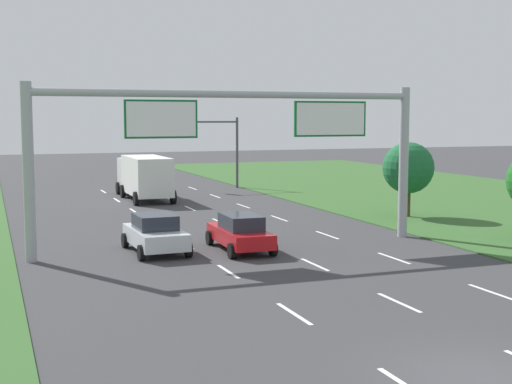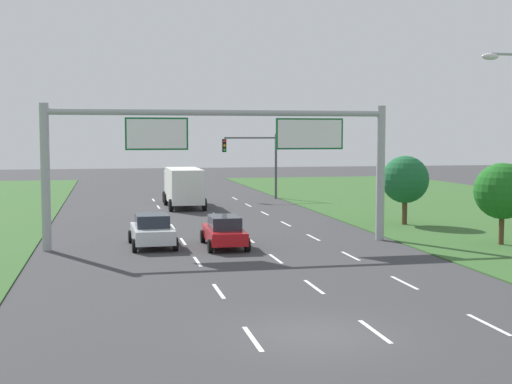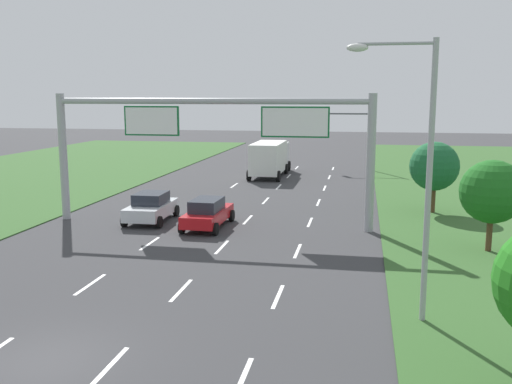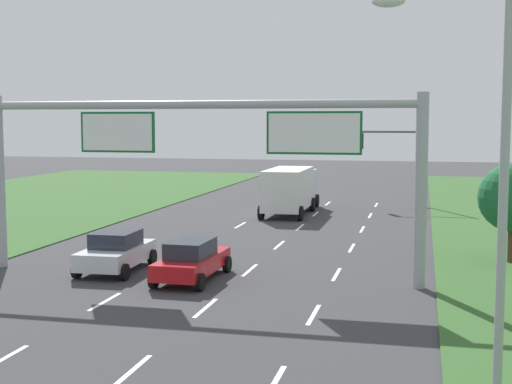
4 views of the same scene
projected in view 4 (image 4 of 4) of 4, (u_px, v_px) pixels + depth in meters
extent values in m
cube|color=white|center=(1.00, 360.00, 17.85)|extent=(0.14, 2.40, 0.01)
cube|color=white|center=(105.00, 302.00, 23.66)|extent=(0.14, 2.40, 0.01)
cube|color=white|center=(168.00, 266.00, 29.47)|extent=(0.14, 2.40, 0.01)
cube|color=white|center=(210.00, 242.00, 35.29)|extent=(0.14, 2.40, 0.01)
cube|color=white|center=(240.00, 225.00, 41.10)|extent=(0.14, 2.40, 0.01)
cube|color=white|center=(263.00, 212.00, 46.91)|extent=(0.14, 2.40, 0.01)
cube|color=white|center=(281.00, 202.00, 52.72)|extent=(0.14, 2.40, 0.01)
cube|color=white|center=(131.00, 371.00, 17.05)|extent=(0.14, 2.40, 0.01)
cube|color=white|center=(206.00, 308.00, 22.86)|extent=(0.14, 2.40, 0.01)
cube|color=white|center=(250.00, 270.00, 28.68)|extent=(0.14, 2.40, 0.01)
cube|color=white|center=(279.00, 245.00, 34.49)|extent=(0.14, 2.40, 0.01)
cube|color=white|center=(300.00, 227.00, 40.30)|extent=(0.14, 2.40, 0.01)
cube|color=white|center=(316.00, 214.00, 46.11)|extent=(0.14, 2.40, 0.01)
cube|color=white|center=(328.00, 204.00, 51.93)|extent=(0.14, 2.40, 0.01)
cube|color=white|center=(274.00, 384.00, 16.26)|extent=(0.14, 2.40, 0.01)
cube|color=white|center=(314.00, 315.00, 22.07)|extent=(0.14, 2.40, 0.01)
cube|color=white|center=(337.00, 274.00, 27.88)|extent=(0.14, 2.40, 0.01)
cube|color=white|center=(352.00, 248.00, 33.69)|extent=(0.14, 2.40, 0.01)
cube|color=white|center=(362.00, 229.00, 39.51)|extent=(0.14, 2.40, 0.01)
cube|color=white|center=(370.00, 215.00, 45.32)|extent=(0.14, 2.40, 0.01)
cube|color=white|center=(376.00, 205.00, 51.13)|extent=(0.14, 2.40, 0.01)
cube|color=red|center=(192.00, 263.00, 26.88)|extent=(1.82, 4.42, 0.61)
cube|color=#232833|center=(191.00, 248.00, 26.66)|extent=(1.46, 2.25, 0.62)
cylinder|color=black|center=(185.00, 262.00, 28.71)|extent=(0.23, 0.64, 0.64)
cylinder|color=black|center=(227.00, 264.00, 28.27)|extent=(0.23, 0.64, 0.64)
cylinder|color=black|center=(154.00, 279.00, 25.54)|extent=(0.23, 0.64, 0.64)
cylinder|color=black|center=(200.00, 282.00, 25.11)|extent=(0.23, 0.64, 0.64)
cube|color=silver|center=(116.00, 255.00, 28.44)|extent=(2.00, 4.21, 0.67)
cube|color=#232833|center=(116.00, 239.00, 28.40)|extent=(1.63, 2.03, 0.61)
cylinder|color=black|center=(109.00, 255.00, 30.16)|extent=(0.24, 0.65, 0.64)
cylinder|color=black|center=(152.00, 257.00, 29.77)|extent=(0.24, 0.65, 0.64)
cylinder|color=black|center=(77.00, 270.00, 27.17)|extent=(0.24, 0.65, 0.64)
cylinder|color=black|center=(124.00, 272.00, 26.79)|extent=(0.24, 0.65, 0.64)
cube|color=silver|center=(299.00, 185.00, 49.42)|extent=(2.20, 2.10, 2.20)
cube|color=silver|center=(288.00, 189.00, 45.33)|extent=(2.37, 6.02, 2.52)
cylinder|color=black|center=(285.00, 200.00, 50.28)|extent=(0.28, 0.90, 0.90)
cylinder|color=black|center=(317.00, 201.00, 49.76)|extent=(0.28, 0.90, 0.90)
cylinder|color=black|center=(277.00, 203.00, 48.07)|extent=(0.28, 0.90, 0.90)
cylinder|color=black|center=(313.00, 204.00, 47.51)|extent=(0.28, 0.90, 0.90)
cylinder|color=black|center=(261.00, 212.00, 43.40)|extent=(0.28, 0.90, 0.90)
cylinder|color=black|center=(300.00, 213.00, 42.84)|extent=(0.28, 0.90, 0.90)
cylinder|color=#9EA0A5|center=(421.00, 191.00, 25.26)|extent=(0.44, 0.44, 7.00)
cylinder|color=#9EA0A5|center=(195.00, 105.00, 26.87)|extent=(16.80, 0.32, 0.32)
cube|color=#0C5B28|center=(118.00, 132.00, 27.69)|extent=(3.04, 0.12, 1.58)
cube|color=white|center=(117.00, 132.00, 27.63)|extent=(2.88, 0.01, 1.42)
cube|color=#0C5B28|center=(314.00, 133.00, 25.94)|extent=(3.51, 0.12, 1.58)
cube|color=white|center=(314.00, 133.00, 25.87)|extent=(3.35, 0.01, 1.42)
cylinder|color=#47494F|center=(426.00, 168.00, 49.15)|extent=(0.20, 0.20, 5.60)
cylinder|color=#47494F|center=(394.00, 132.00, 49.42)|extent=(4.50, 0.14, 0.14)
cube|color=black|center=(361.00, 141.00, 49.99)|extent=(0.32, 0.36, 1.10)
sphere|color=red|center=(361.00, 136.00, 49.76)|extent=(0.22, 0.22, 0.22)
sphere|color=orange|center=(361.00, 141.00, 49.80)|extent=(0.22, 0.22, 0.22)
sphere|color=green|center=(361.00, 146.00, 49.83)|extent=(0.22, 0.22, 0.22)
cylinder|color=#9EA0A5|center=(503.00, 213.00, 13.44)|extent=(0.18, 0.18, 8.50)
ellipsoid|color=silver|center=(389.00, 1.00, 13.55)|extent=(0.64, 0.32, 0.24)
cylinder|color=#513823|center=(511.00, 243.00, 29.92)|extent=(0.31, 0.31, 1.73)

